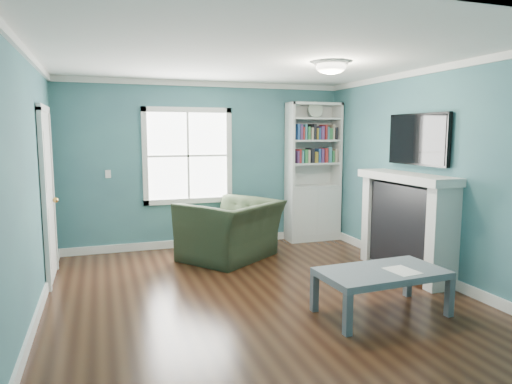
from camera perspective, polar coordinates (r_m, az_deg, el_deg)
name	(u,v)px	position (r m, az deg, el deg)	size (l,w,h in m)	color
floor	(258,296)	(5.20, 0.28, -12.92)	(5.00, 5.00, 0.00)	black
room_walls	(258,154)	(4.88, 0.29, 4.78)	(5.00, 5.00, 5.00)	#385E6C
trim	(258,186)	(4.91, 0.29, 0.75)	(4.50, 5.00, 2.60)	white
window	(188,156)	(7.22, -8.49, 4.49)	(1.40, 0.06, 1.50)	white
bookshelf	(313,186)	(7.73, 7.11, 0.79)	(0.90, 0.35, 2.31)	silver
fireplace	(406,225)	(6.16, 18.28, -3.92)	(0.44, 1.58, 1.30)	black
tv	(418,139)	(6.12, 19.60, 6.22)	(0.06, 1.10, 0.65)	black
door	(48,194)	(6.08, -24.59, -0.19)	(0.12, 0.98, 2.17)	silver
ceiling_fixture	(331,66)	(5.38, 9.36, 15.25)	(0.38, 0.38, 0.15)	white
light_switch	(108,174)	(7.12, -18.00, 2.15)	(0.08, 0.01, 0.12)	white
recliner	(231,220)	(6.56, -3.17, -3.55)	(1.28, 0.83, 1.12)	black
coffee_table	(382,276)	(4.78, 15.44, -10.04)	(1.27, 0.74, 0.45)	#505860
paper_sheet	(402,271)	(4.78, 17.80, -9.35)	(0.25, 0.32, 0.00)	white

